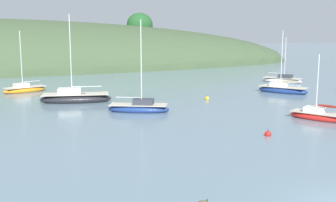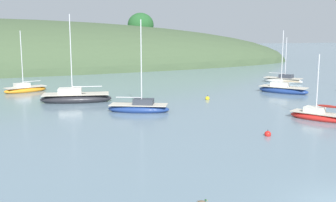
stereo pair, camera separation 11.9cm
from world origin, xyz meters
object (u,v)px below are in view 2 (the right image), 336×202
Objects in this scene: mooring_buoy_channel at (268,134)px; mooring_buoy_outer at (207,98)px; duck_trailing at (202,202)px; sailboat_cream_ketch at (283,90)px; sailboat_grey_yawl at (25,89)px; sailboat_yellow_far at (76,98)px; sailboat_black_sloop at (318,116)px; sailboat_white_near at (283,80)px; sailboat_teal_outer at (139,108)px.

mooring_buoy_channel is 1.00× the size of mooring_buoy_outer.
sailboat_cream_ketch is at bearing 48.03° from duck_trailing.
sailboat_grey_yawl is 0.82× the size of sailboat_yellow_far.
sailboat_black_sloop is 14.81m from sailboat_cream_ketch.
mooring_buoy_channel is at bearing -128.39° from sailboat_white_near.
sailboat_teal_outer is at bearing 115.81° from mooring_buoy_channel.
mooring_buoy_outer is (12.83, -3.44, -0.29)m from sailboat_yellow_far.
sailboat_teal_outer reaches higher than sailboat_white_near.
sailboat_teal_outer is 1.52× the size of sailboat_black_sloop.
sailboat_black_sloop is 9.87× the size of mooring_buoy_outer.
sailboat_black_sloop is at bearing 35.92° from duck_trailing.
duck_trailing is (-22.18, -24.66, -0.31)m from sailboat_cream_ketch.
duck_trailing is at bearing -117.04° from mooring_buoy_outer.
duck_trailing is at bearing -131.97° from sailboat_cream_ketch.
sailboat_grey_yawl is at bearing 98.29° from duck_trailing.
mooring_buoy_outer is at bearing -36.20° from sailboat_grey_yawl.
sailboat_teal_outer is 19.37m from sailboat_cream_ketch.
sailboat_cream_ketch is at bearing 50.82° from mooring_buoy_channel.
sailboat_white_near is 0.72× the size of sailboat_yellow_far.
sailboat_grey_yawl is at bearing 157.64° from sailboat_cream_ketch.
sailboat_white_near is 1.19× the size of sailboat_black_sloop.
sailboat_yellow_far is 1.22× the size of sailboat_cream_ketch.
sailboat_black_sloop is 0.74× the size of sailboat_cream_ketch.
sailboat_yellow_far is 16.29× the size of mooring_buoy_channel.
mooring_buoy_channel is at bearing 43.25° from duck_trailing.
sailboat_teal_outer is 21.18× the size of duck_trailing.
sailboat_teal_outer is 8.37m from sailboat_yellow_far.
mooring_buoy_outer is (17.17, -12.57, -0.20)m from sailboat_grey_yawl.
sailboat_teal_outer reaches higher than mooring_buoy_channel.
sailboat_white_near is 33.49m from sailboat_grey_yawl.
sailboat_white_near is 0.88× the size of sailboat_grey_yawl.
sailboat_grey_yawl is at bearing 143.80° from mooring_buoy_outer.
sailboat_white_near is 29.55m from sailboat_yellow_far.
sailboat_yellow_far is 13.29m from mooring_buoy_outer.
mooring_buoy_outer is (-3.74, 12.02, -0.19)m from sailboat_black_sloop.
mooring_buoy_channel is at bearing -156.30° from sailboat_black_sloop.
sailboat_teal_outer is 18.45m from sailboat_grey_yawl.
mooring_buoy_channel is 1.41× the size of duck_trailing.
sailboat_yellow_far is at bearing 121.35° from sailboat_teal_outer.
mooring_buoy_outer is 1.41× the size of duck_trailing.
sailboat_cream_ketch is at bearing 63.95° from sailboat_black_sloop.
sailboat_yellow_far is at bearing 118.03° from mooring_buoy_channel.
duck_trailing is at bearing -136.75° from mooring_buoy_channel.
sailboat_cream_ketch reaches higher than sailboat_grey_yawl.
sailboat_cream_ketch reaches higher than mooring_buoy_outer.
sailboat_cream_ketch reaches higher than mooring_buoy_channel.
sailboat_white_near reaches higher than sailboat_black_sloop.
sailboat_grey_yawl is 30.98m from mooring_buoy_channel.
sailboat_black_sloop is 12.59m from mooring_buoy_outer.
mooring_buoy_channel is at bearing -64.19° from sailboat_teal_outer.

